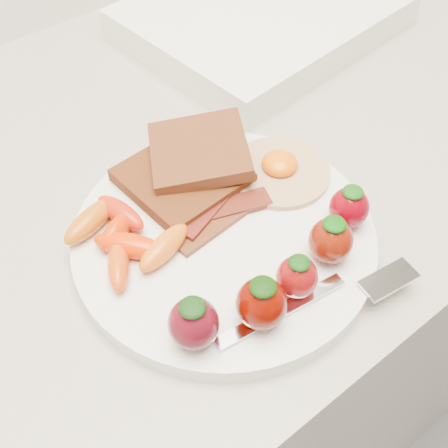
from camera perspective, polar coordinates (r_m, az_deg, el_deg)
counter at (r=0.95m, az=-6.55°, el=-14.76°), size 2.00×0.60×0.90m
plate at (r=0.50m, az=0.00°, el=-1.39°), size 0.27×0.27×0.02m
toast_lower at (r=0.53m, az=-4.24°, el=4.76°), size 0.11×0.11×0.01m
toast_upper at (r=0.54m, az=-2.55°, el=7.42°), size 0.13×0.13×0.02m
fried_egg at (r=0.55m, az=5.68°, el=5.55°), size 0.10×0.10×0.02m
bacon_strips at (r=0.51m, az=-0.75°, el=1.26°), size 0.11×0.06×0.01m
baby_carrots at (r=0.49m, az=-10.18°, el=-1.23°), size 0.10×0.11×0.02m
strawberries at (r=0.45m, az=6.10°, el=-4.83°), size 0.21×0.07×0.05m
fork at (r=0.46m, az=10.85°, el=-7.20°), size 0.17×0.06×0.00m
appliance at (r=0.78m, az=3.94°, el=20.25°), size 0.35×0.29×0.04m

